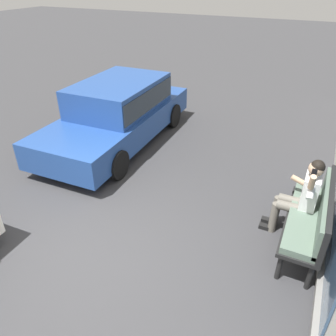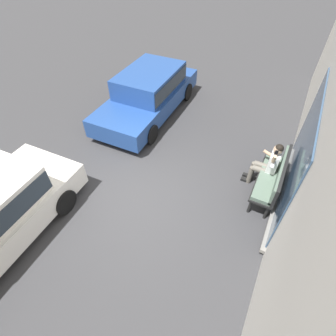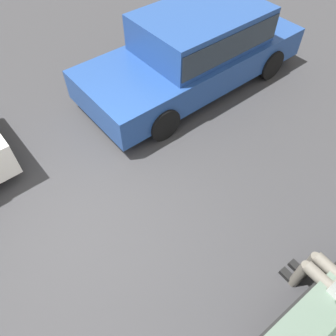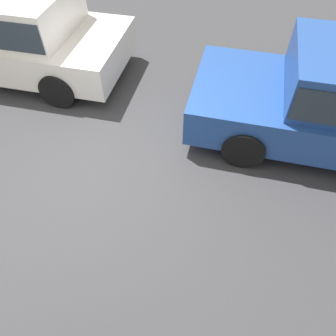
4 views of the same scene
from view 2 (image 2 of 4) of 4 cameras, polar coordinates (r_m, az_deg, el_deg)
The scene contains 4 objects.
ground_plane at distance 6.73m, azimuth -6.72°, elevation -6.42°, with size 60.00×60.00×0.00m, color #38383A.
bench at distance 6.81m, azimuth 22.04°, elevation -1.80°, with size 1.74×0.55×1.05m.
person_on_phone at distance 6.91m, azimuth 20.93°, elevation 0.88°, with size 0.73×0.74×1.38m.
parked_car_near at distance 9.27m, azimuth -4.20°, elevation 16.37°, with size 4.66×2.03×1.47m.
Camera 2 is at (3.33, 2.60, 5.23)m, focal length 28.00 mm.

